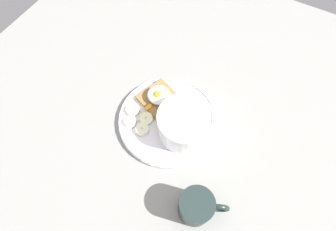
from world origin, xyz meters
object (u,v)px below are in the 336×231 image
object	(u,v)px
oatmeal_bowl	(184,124)
banana_slice_front	(142,129)
banana_slice_right	(133,110)
coffee_mug	(197,207)
toast_slice	(159,99)
banana_slice_back	(131,122)
banana_slice_left	(146,119)
poached_egg	(159,95)

from	to	relation	value
oatmeal_bowl	banana_slice_front	world-z (taller)	oatmeal_bowl
oatmeal_bowl	banana_slice_front	size ratio (longest dim) A/B	3.34
oatmeal_bowl	banana_slice_right	size ratio (longest dim) A/B	2.61
coffee_mug	toast_slice	bearing A→B (deg)	135.87
oatmeal_bowl	toast_slice	bearing A→B (deg)	154.91
banana_slice_back	coffee_mug	world-z (taller)	coffee_mug
oatmeal_bowl	toast_slice	size ratio (longest dim) A/B	1.14
oatmeal_bowl	toast_slice	distance (cm)	10.88
toast_slice	coffee_mug	bearing A→B (deg)	-44.13
toast_slice	banana_slice_front	xyz separation A→B (cm)	(0.68, -9.50, -0.08)
oatmeal_bowl	toast_slice	xyz separation A→B (cm)	(-9.51, 4.45, -2.85)
toast_slice	banana_slice_left	world-z (taller)	toast_slice
banana_slice_back	banana_slice_front	bearing A→B (deg)	-5.43
banana_slice_back	coffee_mug	distance (cm)	25.64
banana_slice_front	banana_slice_right	xyz separation A→B (cm)	(-4.91, 3.48, -0.05)
toast_slice	banana_slice_back	distance (cm)	9.62
banana_slice_right	banana_slice_back	bearing A→B (deg)	-67.48
banana_slice_front	banana_slice_right	distance (cm)	6.02
oatmeal_bowl	banana_slice_back	size ratio (longest dim) A/B	3.74
coffee_mug	banana_slice_front	bearing A→B (deg)	152.53
oatmeal_bowl	banana_slice_left	size ratio (longest dim) A/B	2.67
banana_slice_left	coffee_mug	size ratio (longest dim) A/B	0.49
toast_slice	banana_slice_right	xyz separation A→B (cm)	(-4.23, -6.02, -0.13)
banana_slice_front	banana_slice_left	world-z (taller)	banana_slice_front
oatmeal_bowl	banana_slice_right	bearing A→B (deg)	-173.48
banana_slice_front	banana_slice_left	xyz separation A→B (cm)	(-0.72, 3.01, -0.12)
poached_egg	oatmeal_bowl	bearing A→B (deg)	-24.55
banana_slice_back	coffee_mug	bearing A→B (deg)	-24.41
poached_egg	banana_slice_back	xyz separation A→B (cm)	(-2.91, -9.06, -1.94)
banana_slice_back	banana_slice_right	size ratio (longest dim) A/B	0.70
toast_slice	banana_slice_front	size ratio (longest dim) A/B	2.92
banana_slice_front	coffee_mug	xyz separation A→B (cm)	(19.64, -10.21, 2.44)
poached_egg	banana_slice_right	xyz separation A→B (cm)	(-4.21, -5.93, -2.08)
banana_slice_back	poached_egg	bearing A→B (deg)	72.20
toast_slice	coffee_mug	world-z (taller)	coffee_mug
poached_egg	banana_slice_front	distance (cm)	9.65
oatmeal_bowl	banana_slice_back	bearing A→B (deg)	-159.29
banana_slice_left	banana_slice_back	world-z (taller)	banana_slice_back
banana_slice_front	banana_slice_back	world-z (taller)	banana_slice_back
toast_slice	banana_slice_front	bearing A→B (deg)	-85.89
banana_slice_right	poached_egg	bearing A→B (deg)	54.63
banana_slice_back	banana_slice_right	xyz separation A→B (cm)	(-1.30, 3.13, -0.14)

